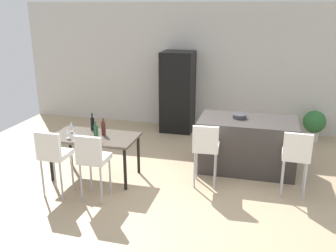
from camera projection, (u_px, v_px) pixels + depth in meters
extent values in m
plane|color=tan|center=(202.00, 187.00, 5.95)|extent=(10.00, 10.00, 0.00)
cube|color=beige|center=(227.00, 68.00, 8.43)|extent=(10.00, 0.12, 2.90)
cube|color=#383330|center=(246.00, 144.00, 6.50)|extent=(1.67, 0.95, 0.92)
cube|color=white|center=(206.00, 147.00, 5.85)|extent=(0.43, 0.43, 0.08)
cube|color=white|center=(206.00, 138.00, 5.62)|extent=(0.40, 0.09, 0.36)
cylinder|color=#B2B2B7|center=(197.00, 162.00, 6.13)|extent=(0.03, 0.03, 0.61)
cylinder|color=#B2B2B7|center=(216.00, 164.00, 6.08)|extent=(0.03, 0.03, 0.61)
cylinder|color=#B2B2B7|center=(194.00, 170.00, 5.83)|extent=(0.03, 0.03, 0.61)
cylinder|color=#B2B2B7|center=(215.00, 172.00, 5.78)|extent=(0.03, 0.03, 0.61)
cube|color=white|center=(296.00, 155.00, 5.52)|extent=(0.41, 0.41, 0.08)
cube|color=white|center=(298.00, 145.00, 5.30)|extent=(0.40, 0.07, 0.36)
cylinder|color=#B2B2B7|center=(282.00, 170.00, 5.82)|extent=(0.03, 0.03, 0.61)
cylinder|color=#B2B2B7|center=(304.00, 173.00, 5.73)|extent=(0.03, 0.03, 0.61)
cylinder|color=#B2B2B7|center=(283.00, 179.00, 5.53)|extent=(0.03, 0.03, 0.61)
cylinder|color=#B2B2B7|center=(305.00, 182.00, 5.44)|extent=(0.03, 0.03, 0.61)
cube|color=#4C4238|center=(94.00, 137.00, 6.09)|extent=(1.42, 0.77, 0.04)
cylinder|color=black|center=(70.00, 147.00, 6.66)|extent=(0.05, 0.05, 0.70)
cylinder|color=black|center=(138.00, 154.00, 6.35)|extent=(0.05, 0.05, 0.70)
cylinder|color=black|center=(51.00, 161.00, 6.06)|extent=(0.05, 0.05, 0.70)
cylinder|color=black|center=(125.00, 169.00, 5.75)|extent=(0.05, 0.05, 0.70)
cube|color=white|center=(56.00, 154.00, 5.56)|extent=(0.41, 0.41, 0.08)
cube|color=white|center=(48.00, 145.00, 5.33)|extent=(0.40, 0.07, 0.36)
cylinder|color=#B2B2B7|center=(54.00, 170.00, 5.85)|extent=(0.03, 0.03, 0.61)
cylinder|color=#B2B2B7|center=(72.00, 172.00, 5.77)|extent=(0.03, 0.03, 0.61)
cylinder|color=#B2B2B7|center=(43.00, 178.00, 5.56)|extent=(0.03, 0.03, 0.61)
cylinder|color=#B2B2B7|center=(61.00, 181.00, 5.47)|extent=(0.03, 0.03, 0.61)
cube|color=white|center=(94.00, 158.00, 5.41)|extent=(0.40, 0.40, 0.08)
cube|color=white|center=(88.00, 149.00, 5.18)|extent=(0.40, 0.06, 0.36)
cylinder|color=#B2B2B7|center=(91.00, 174.00, 5.70)|extent=(0.03, 0.03, 0.61)
cylinder|color=#B2B2B7|center=(110.00, 176.00, 5.62)|extent=(0.03, 0.03, 0.61)
cylinder|color=#B2B2B7|center=(81.00, 183.00, 5.40)|extent=(0.03, 0.03, 0.61)
cylinder|color=#B2B2B7|center=(101.00, 186.00, 5.33)|extent=(0.03, 0.03, 0.61)
cylinder|color=black|center=(93.00, 124.00, 6.33)|extent=(0.07, 0.07, 0.22)
cylinder|color=black|center=(92.00, 116.00, 6.28)|extent=(0.02, 0.02, 0.08)
cylinder|color=#194723|center=(96.00, 133.00, 5.88)|extent=(0.07, 0.07, 0.23)
cylinder|color=#194723|center=(95.00, 124.00, 5.84)|extent=(0.02, 0.02, 0.08)
cylinder|color=#471E19|center=(103.00, 129.00, 6.10)|extent=(0.07, 0.07, 0.22)
cylinder|color=#471E19|center=(103.00, 120.00, 6.05)|extent=(0.02, 0.02, 0.07)
cylinder|color=silver|center=(72.00, 131.00, 6.30)|extent=(0.06, 0.06, 0.00)
cylinder|color=silver|center=(71.00, 129.00, 6.29)|extent=(0.01, 0.01, 0.08)
cone|color=silver|center=(71.00, 124.00, 6.26)|extent=(0.07, 0.07, 0.09)
cylinder|color=silver|center=(68.00, 138.00, 5.98)|extent=(0.06, 0.06, 0.00)
cylinder|color=silver|center=(68.00, 135.00, 5.97)|extent=(0.01, 0.01, 0.08)
cone|color=silver|center=(67.00, 131.00, 5.94)|extent=(0.07, 0.07, 0.09)
cylinder|color=silver|center=(75.00, 141.00, 5.87)|extent=(0.06, 0.06, 0.00)
cylinder|color=silver|center=(75.00, 138.00, 5.85)|extent=(0.01, 0.01, 0.08)
cone|color=silver|center=(74.00, 133.00, 5.83)|extent=(0.07, 0.07, 0.09)
cube|color=black|center=(178.00, 92.00, 8.44)|extent=(0.72, 0.68, 1.84)
cylinder|color=#333338|center=(239.00, 116.00, 6.42)|extent=(0.24, 0.24, 0.07)
cylinder|color=beige|center=(313.00, 136.00, 7.96)|extent=(0.24, 0.24, 0.22)
sphere|color=#2D6B33|center=(314.00, 122.00, 7.86)|extent=(0.48, 0.48, 0.48)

